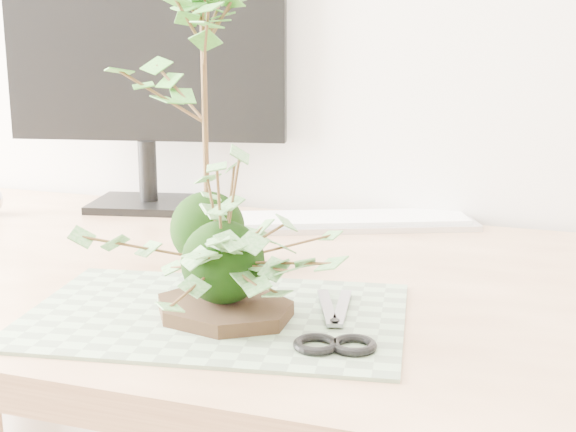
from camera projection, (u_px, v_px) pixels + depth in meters
The scene contains 8 objects.
desk at pixel (277, 342), 1.01m from camera, with size 1.60×0.70×0.74m.
cutting_mat at pixel (215, 315), 0.85m from camera, with size 0.40×0.27×0.00m, color #5F715A.
stone_dish at pixel (224, 309), 0.84m from camera, with size 0.16×0.16×0.01m, color black.
ivy_kokedama at pixel (222, 224), 0.82m from camera, with size 0.32×0.32×0.18m.
maple_kokedama at pixel (203, 43), 0.98m from camera, with size 0.22×0.22×0.40m.
keyboard at pixel (350, 221), 1.25m from camera, with size 0.40×0.26×0.01m.
monitor at pixel (146, 66), 1.32m from camera, with size 0.46×0.17×0.41m.
scissors at pixel (327, 335), 0.78m from camera, with size 0.09×0.19×0.01m.
Camera 1 is at (0.28, 0.34, 1.04)m, focal length 50.00 mm.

